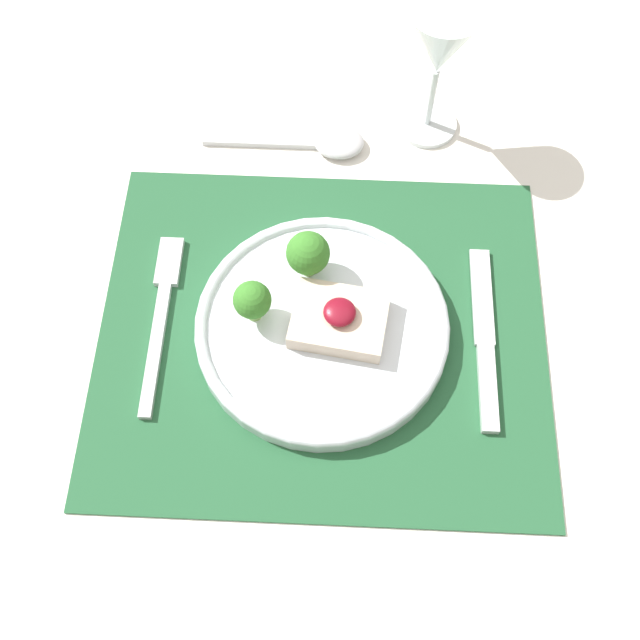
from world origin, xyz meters
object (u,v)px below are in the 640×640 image
(dinner_plate, at_px, (319,320))
(knife, at_px, (485,349))
(fork, at_px, (162,309))
(wine_glass_near, at_px, (440,48))
(spoon, at_px, (325,142))

(dinner_plate, xyz_separation_m, knife, (0.16, -0.02, -0.01))
(knife, bearing_deg, dinner_plate, 174.81)
(fork, distance_m, knife, 0.32)
(knife, distance_m, wine_glass_near, 0.31)
(spoon, distance_m, wine_glass_near, 0.16)
(fork, bearing_deg, knife, -2.95)
(dinner_plate, height_order, spoon, dinner_plate)
(dinner_plate, bearing_deg, wine_glass_near, 67.20)
(fork, bearing_deg, spoon, 57.10)
(knife, height_order, spoon, spoon)
(fork, relative_size, spoon, 1.08)
(dinner_plate, distance_m, wine_glass_near, 0.30)
(dinner_plate, height_order, knife, dinner_plate)
(dinner_plate, xyz_separation_m, spoon, (-0.00, 0.23, -0.01))
(dinner_plate, height_order, wine_glass_near, wine_glass_near)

